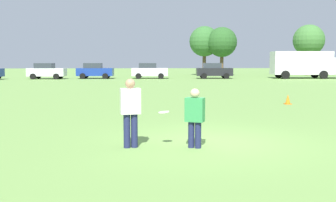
{
  "coord_description": "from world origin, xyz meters",
  "views": [
    {
      "loc": [
        -1.99,
        -10.35,
        2.15
      ],
      "look_at": [
        -1.13,
        1.2,
        0.98
      ],
      "focal_mm": 43.22,
      "sensor_mm": 36.0,
      "label": 1
    }
  ],
  "objects": [
    {
      "name": "ground_plane",
      "position": [
        0.0,
        0.0,
        0.0
      ],
      "size": [
        197.13,
        197.13,
        0.0
      ],
      "primitive_type": "plane",
      "color": "#6B9347"
    },
    {
      "name": "player_thrower",
      "position": [
        -2.18,
        -0.5,
        0.96
      ],
      "size": [
        0.52,
        0.36,
        1.7
      ],
      "color": "#1E234C",
      "rests_on": "ground"
    },
    {
      "name": "player_defender",
      "position": [
        -0.61,
        -0.65,
        0.81
      ],
      "size": [
        0.52,
        0.42,
        1.46
      ],
      "color": "#1E234C",
      "rests_on": "ground"
    },
    {
      "name": "frisbee",
      "position": [
        -1.36,
        -0.49,
        0.87
      ],
      "size": [
        0.27,
        0.27,
        0.06
      ],
      "color": "white"
    },
    {
      "name": "traffic_cone",
      "position": [
        5.34,
        8.88,
        0.23
      ],
      "size": [
        0.32,
        0.32,
        0.48
      ],
      "color": "#D8590C",
      "rests_on": "ground"
    },
    {
      "name": "parked_car_center",
      "position": [
        -12.48,
        37.01,
        0.92
      ],
      "size": [
        4.3,
        2.42,
        1.82
      ],
      "color": "silver",
      "rests_on": "ground"
    },
    {
      "name": "parked_car_mid_right",
      "position": [
        -7.05,
        37.64,
        0.92
      ],
      "size": [
        4.3,
        2.42,
        1.82
      ],
      "color": "navy",
      "rests_on": "ground"
    },
    {
      "name": "parked_car_near_right",
      "position": [
        -0.64,
        37.28,
        0.92
      ],
      "size": [
        4.3,
        2.42,
        1.82
      ],
      "color": "silver",
      "rests_on": "ground"
    },
    {
      "name": "parked_car_far_right",
      "position": [
        6.94,
        36.9,
        0.92
      ],
      "size": [
        4.3,
        2.42,
        1.82
      ],
      "color": "black",
      "rests_on": "ground"
    },
    {
      "name": "box_truck",
      "position": [
        17.88,
        36.23,
        1.75
      ],
      "size": [
        8.63,
        3.35,
        3.18
      ],
      "color": "white",
      "rests_on": "ground"
    },
    {
      "name": "tree_west_maple",
      "position": [
        7.43,
        46.79,
        4.78
      ],
      "size": [
        4.28,
        4.28,
        6.95
      ],
      "color": "brown",
      "rests_on": "ground"
    },
    {
      "name": "tree_center_elm",
      "position": [
        9.61,
        45.18,
        4.61
      ],
      "size": [
        4.13,
        4.13,
        6.7
      ],
      "color": "brown",
      "rests_on": "ground"
    },
    {
      "name": "tree_east_birch",
      "position": [
        22.32,
        46.09,
        4.96
      ],
      "size": [
        4.44,
        4.44,
        7.21
      ],
      "color": "brown",
      "rests_on": "ground"
    }
  ]
}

